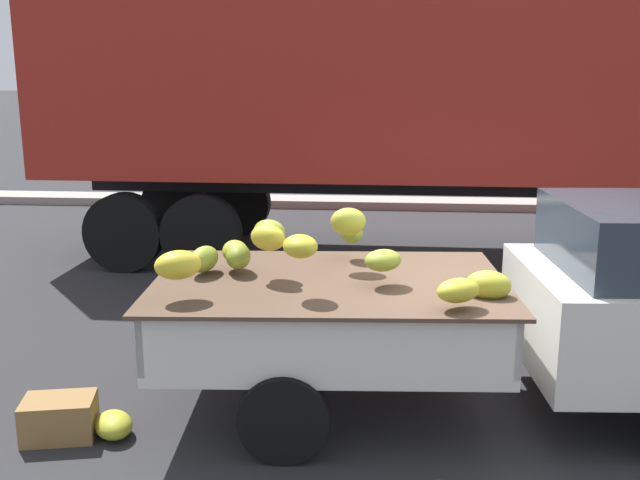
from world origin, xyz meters
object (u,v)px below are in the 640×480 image
pickup_truck (572,306)px  produce_crate (59,418)px  fallen_banana_bunch_near_tailgate (114,425)px  semi_trailer (463,82)px

pickup_truck → produce_crate: pickup_truck is taller
pickup_truck → produce_crate: bearing=-172.1°
fallen_banana_bunch_near_tailgate → produce_crate: size_ratio=0.71×
fallen_banana_bunch_near_tailgate → pickup_truck: bearing=12.1°
produce_crate → semi_trailer: bearing=59.0°
semi_trailer → pickup_truck: bearing=-85.0°
semi_trailer → fallen_banana_bunch_near_tailgate: 6.97m
pickup_truck → semi_trailer: bearing=90.8°
pickup_truck → produce_crate: 4.02m
produce_crate → fallen_banana_bunch_near_tailgate: bearing=5.9°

